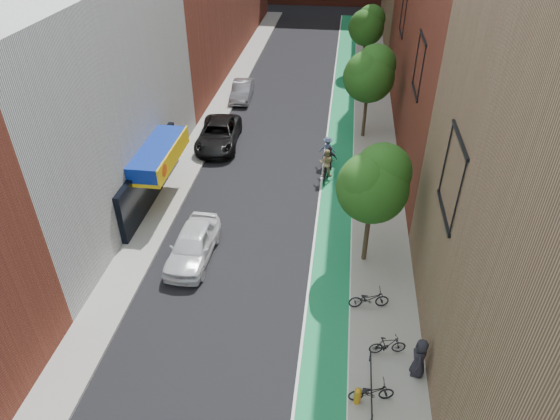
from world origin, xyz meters
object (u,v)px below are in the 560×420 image
at_px(parked_car_black, 219,134).
at_px(parked_car_silver, 242,91).
at_px(fire_hydrant, 358,395).
at_px(cyclist_lane_far, 327,153).
at_px(parked_car_white, 193,245).
at_px(cyclist_lane_mid, 329,164).
at_px(pedestrian, 419,358).
at_px(cyclist_lane_near, 326,168).

bearing_deg(parked_car_black, parked_car_silver, 85.67).
bearing_deg(fire_hydrant, cyclist_lane_far, 96.67).
distance_m(parked_car_white, fire_hydrant, 11.15).
bearing_deg(cyclist_lane_mid, pedestrian, 111.85).
xyz_separation_m(parked_car_white, parked_car_black, (-1.60, 12.38, -0.00)).
distance_m(cyclist_lane_mid, cyclist_lane_far, 1.28).
xyz_separation_m(cyclist_lane_near, cyclist_lane_mid, (0.20, 0.77, -0.17)).
relative_size(parked_car_silver, cyclist_lane_mid, 2.30).
height_order(parked_car_silver, cyclist_lane_near, cyclist_lane_near).
relative_size(cyclist_lane_mid, cyclist_lane_far, 0.96).
height_order(parked_car_black, fire_hydrant, parked_car_black).
distance_m(parked_car_silver, cyclist_lane_mid, 14.21).
distance_m(parked_car_white, pedestrian, 12.10).
height_order(cyclist_lane_near, fire_hydrant, cyclist_lane_near).
bearing_deg(parked_car_black, cyclist_lane_mid, -25.67).
bearing_deg(cyclist_lane_near, parked_car_silver, -54.89).
height_order(parked_car_silver, pedestrian, pedestrian).
bearing_deg(cyclist_lane_far, cyclist_lane_mid, 101.40).
xyz_separation_m(cyclist_lane_near, fire_hydrant, (2.10, -15.92, -0.35)).
bearing_deg(pedestrian, cyclist_lane_near, -159.91).
xyz_separation_m(parked_car_black, cyclist_lane_near, (7.80, -3.90, 0.08)).
height_order(cyclist_lane_near, cyclist_lane_far, cyclist_lane_near).
height_order(cyclist_lane_mid, pedestrian, pedestrian).
height_order(parked_car_black, cyclist_lane_mid, cyclist_lane_mid).
xyz_separation_m(parked_car_silver, cyclist_lane_far, (7.80, -10.49, 0.14)).
distance_m(cyclist_lane_far, pedestrian, 16.92).
xyz_separation_m(parked_car_white, fire_hydrant, (8.30, -7.44, -0.27)).
bearing_deg(fire_hydrant, parked_car_silver, 109.20).
xyz_separation_m(parked_car_white, pedestrian, (10.60, -5.83, 0.23)).
bearing_deg(cyclist_lane_far, parked_car_white, 61.59).
bearing_deg(pedestrian, parked_car_silver, -152.54).
bearing_deg(fire_hydrant, parked_car_white, 138.11).
xyz_separation_m(parked_car_white, cyclist_lane_far, (6.20, 10.50, 0.05)).
xyz_separation_m(parked_car_black, pedestrian, (12.20, -18.21, 0.24)).
height_order(parked_car_black, pedestrian, pedestrian).
bearing_deg(parked_car_white, parked_car_silver, 95.51).
xyz_separation_m(parked_car_black, fire_hydrant, (9.90, -19.82, -0.26)).
distance_m(parked_car_black, cyclist_lane_mid, 8.59).
distance_m(parked_car_silver, cyclist_lane_far, 13.07).
height_order(parked_car_white, fire_hydrant, parked_car_white).
distance_m(parked_car_silver, fire_hydrant, 30.11).
distance_m(cyclist_lane_near, cyclist_lane_far, 2.02).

